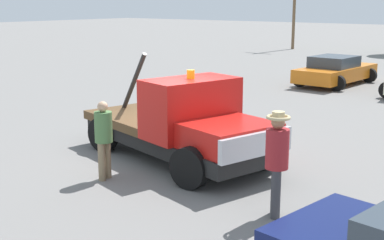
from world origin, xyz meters
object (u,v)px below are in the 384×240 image
(person_at_hood, at_px, (104,135))
(person_near_truck, at_px, (277,155))
(parked_car_orange, at_px, (335,71))
(tow_truck, at_px, (184,126))

(person_at_hood, bearing_deg, person_near_truck, 174.81)
(person_near_truck, bearing_deg, parked_car_orange, -101.05)
(tow_truck, distance_m, person_at_hood, 2.11)
(person_at_hood, xyz_separation_m, parked_car_orange, (-1.46, 15.83, -0.34))
(person_near_truck, distance_m, parked_car_orange, 16.31)
(person_at_hood, bearing_deg, parked_car_orange, -96.41)
(person_near_truck, distance_m, person_at_hood, 3.96)
(tow_truck, bearing_deg, person_at_hood, -91.88)
(person_at_hood, distance_m, parked_car_orange, 15.90)
(person_near_truck, height_order, person_at_hood, person_near_truck)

